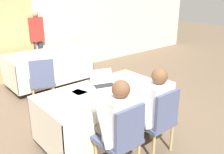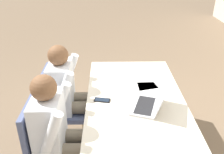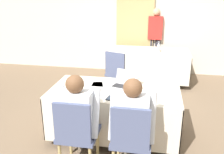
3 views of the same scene
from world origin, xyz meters
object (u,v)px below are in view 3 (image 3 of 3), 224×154
object	(u,v)px
laptop	(124,84)
cell_phone	(110,98)
chair_near_right	(131,137)
person_white_shirt	(132,119)
person_red_shirt	(155,36)
chair_far_spare	(118,71)
water_bottle	(159,47)
person_checkered_shirt	(79,115)
chair_near_left	(76,132)

from	to	relation	value
laptop	cell_phone	world-z (taller)	laptop
laptop	chair_near_right	distance (m)	0.93
chair_near_right	person_white_shirt	distance (m)	0.19
cell_phone	person_white_shirt	distance (m)	0.48
cell_phone	person_red_shirt	bearing A→B (deg)	92.97
chair_far_spare	person_red_shirt	size ratio (longest dim) A/B	0.56
person_red_shirt	person_white_shirt	bearing A→B (deg)	-88.86
laptop	water_bottle	distance (m)	2.21
person_white_shirt	chair_near_right	bearing A→B (deg)	90.00
chair_far_spare	cell_phone	bearing A→B (deg)	115.28
chair_far_spare	person_checkered_shirt	world-z (taller)	person_checkered_shirt
chair_near_left	person_red_shirt	bearing A→B (deg)	-101.31
chair_near_left	person_checkered_shirt	size ratio (longest dim) A/B	0.77
cell_phone	chair_near_left	bearing A→B (deg)	-112.33
water_bottle	chair_near_right	world-z (taller)	water_bottle
chair_far_spare	water_bottle	bearing A→B (deg)	-114.56
chair_near_left	chair_near_right	world-z (taller)	same
person_checkered_shirt	water_bottle	bearing A→B (deg)	-106.59
chair_near_right	person_white_shirt	bearing A→B (deg)	-90.00
cell_phone	person_checkered_shirt	world-z (taller)	person_checkered_shirt
cell_phone	person_white_shirt	size ratio (longest dim) A/B	0.13
cell_phone	chair_far_spare	size ratio (longest dim) A/B	0.17
person_checkered_shirt	person_white_shirt	bearing A→B (deg)	-180.00
water_bottle	person_red_shirt	xyz separation A→B (m)	(-0.10, 0.84, 0.09)
chair_near_left	chair_far_spare	distance (m)	2.25
person_red_shirt	chair_near_right	bearing A→B (deg)	-88.80
water_bottle	chair_far_spare	distance (m)	1.14
chair_near_right	chair_far_spare	world-z (taller)	same
person_white_shirt	laptop	bearing A→B (deg)	-75.63
chair_far_spare	person_white_shirt	bearing A→B (deg)	122.71
water_bottle	person_checkered_shirt	world-z (taller)	person_checkered_shirt
laptop	person_white_shirt	world-z (taller)	person_white_shirt
chair_near_right	chair_far_spare	size ratio (longest dim) A/B	1.00
chair_near_left	cell_phone	bearing A→B (deg)	-123.29
person_checkered_shirt	cell_phone	bearing A→B (deg)	-130.42
person_checkered_shirt	person_white_shirt	xyz separation A→B (m)	(0.61, 0.00, 0.00)
chair_far_spare	person_red_shirt	bearing A→B (deg)	-92.52
chair_near_right	person_red_shirt	size ratio (longest dim) A/B	0.56
laptop	person_checkered_shirt	xyz separation A→B (m)	(-0.42, -0.76, -0.12)
chair_far_spare	person_white_shirt	size ratio (longest dim) A/B	0.77
laptop	person_checkered_shirt	bearing A→B (deg)	-101.22
chair_near_right	person_red_shirt	bearing A→B (deg)	-92.35
laptop	person_red_shirt	size ratio (longest dim) A/B	0.25
chair_near_right	person_red_shirt	xyz separation A→B (m)	(0.16, 3.87, 0.42)
cell_phone	water_bottle	distance (m)	2.64
person_red_shirt	person_checkered_shirt	bearing A→B (deg)	-98.05
water_bottle	chair_far_spare	size ratio (longest dim) A/B	0.26
chair_far_spare	person_checkered_shirt	distance (m)	2.15
chair_near_left	person_white_shirt	size ratio (longest dim) A/B	0.77
chair_near_right	person_white_shirt	xyz separation A→B (m)	(0.00, 0.10, 0.16)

